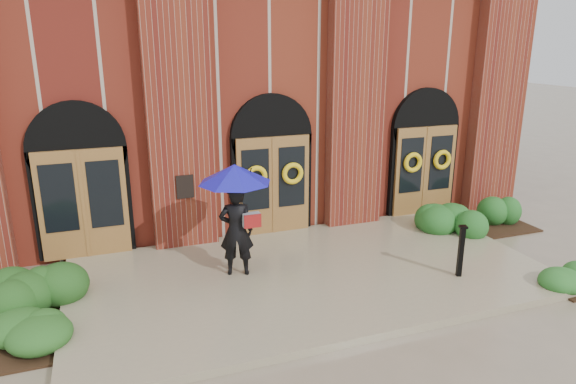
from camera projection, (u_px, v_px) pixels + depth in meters
name	position (u px, v px, depth m)	size (l,w,h in m)	color
ground	(314.00, 281.00, 10.95)	(90.00, 90.00, 0.00)	gray
landing	(311.00, 275.00, 11.06)	(10.00, 5.30, 0.15)	gray
church_building	(218.00, 83.00, 17.87)	(16.20, 12.53, 7.00)	maroon
man_with_umbrella	(236.00, 198.00, 10.49)	(1.86, 1.86, 2.39)	black
metal_post	(461.00, 250.00, 10.68)	(0.19, 0.19, 1.12)	black
hedge_wall_left	(28.00, 296.00, 9.48)	(3.02, 1.21, 0.78)	#1C4316
hedge_wall_right	(479.00, 217.00, 13.74)	(2.91, 1.17, 0.75)	#1E541D
hedge_front_left	(50.00, 329.00, 8.64)	(1.46, 1.25, 0.51)	#214D1A
hedge_front_right	(575.00, 274.00, 10.76)	(1.26, 1.08, 0.45)	#225C21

